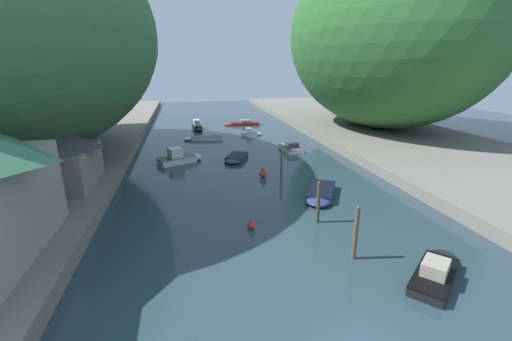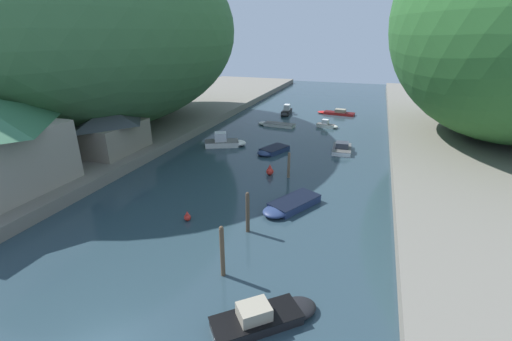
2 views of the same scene
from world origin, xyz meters
name	(u,v)px [view 2 (image 2 of 2)]	position (x,y,z in m)	size (l,w,h in m)	color
water_surface	(280,150)	(0.00, 30.00, 0.00)	(130.00, 130.00, 0.00)	#283D47
left_bank	(119,129)	(-23.53, 30.00, 0.52)	(22.00, 120.00, 1.05)	slate
right_bank	(508,170)	(23.53, 30.00, 0.52)	(22.00, 120.00, 1.05)	slate
hillside_left	(102,30)	(-24.63, 30.88, 13.49)	(32.31, 45.24, 24.88)	#3D6B3D
boathouse_shed	(110,129)	(-16.53, 20.73, 3.57)	(5.52, 7.72, 4.86)	gray
boat_cabin_cruiser	(272,151)	(-0.68, 28.70, 0.28)	(3.49, 4.73, 0.58)	navy
boat_far_upstream	(342,147)	(7.06, 32.44, 0.36)	(2.39, 5.15, 1.18)	white
boat_near_quay	(286,112)	(-4.19, 49.34, 0.49)	(1.70, 5.00, 1.63)	black
boat_far_right_bank	(289,205)	(4.61, 15.87, 0.32)	(4.36, 5.79, 0.64)	navy
boat_open_rowboat	(267,316)	(6.40, 4.16, 0.38)	(5.15, 4.76, 1.24)	black
boat_red_skiff	(226,142)	(-6.90, 29.41, 0.52)	(5.43, 3.88, 1.76)	silver
boat_mid_channel	(275,124)	(-3.85, 41.12, 0.23)	(5.92, 2.21, 0.47)	silver
boat_yellow_tender	(336,113)	(3.98, 52.27, 0.30)	(6.55, 2.40, 0.98)	red
boat_small_dinghy	(328,125)	(3.89, 42.70, 0.36)	(3.41, 1.67, 1.19)	silver
mooring_post_nearest	(222,251)	(2.95, 6.68, 1.65)	(0.26, 0.26, 3.29)	brown
mooring_post_second	(248,212)	(2.66, 11.61, 1.55)	(0.28, 0.28, 3.09)	#4C3D2D
mooring_post_fourth	(289,165)	(2.99, 22.15, 1.31)	(0.26, 0.26, 2.60)	brown
channel_buoy_near	(270,171)	(1.10, 22.16, 0.43)	(0.74, 0.74, 1.11)	red
channel_buoy_far	(187,217)	(-2.16, 11.55, 0.31)	(0.52, 0.52, 0.79)	red
person_on_quay	(62,173)	(-14.52, 12.14, 2.02)	(0.32, 0.43, 1.69)	#282D3D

